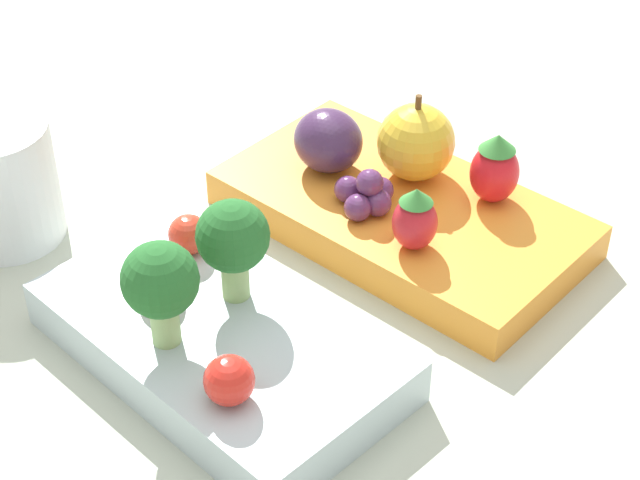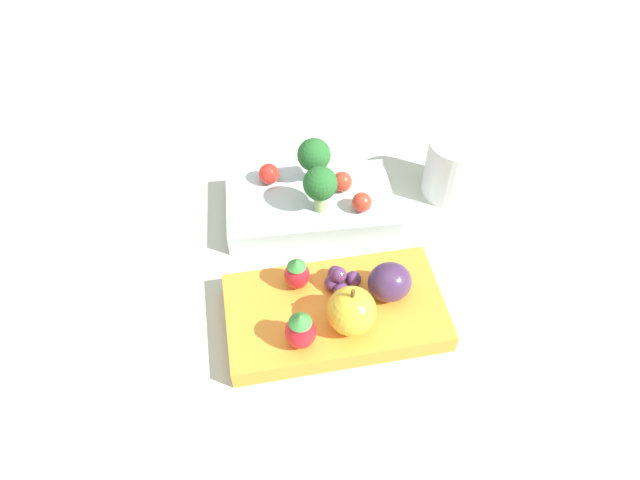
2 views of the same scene
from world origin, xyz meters
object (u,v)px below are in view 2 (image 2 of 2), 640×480
at_px(strawberry_1, 297,273).
at_px(drinking_cup, 453,167).
at_px(bento_box_fruit, 335,312).
at_px(plum, 390,282).
at_px(strawberry_0, 301,330).
at_px(broccoli_floret_1, 320,185).
at_px(cherry_tomato_1, 269,174).
at_px(bento_box_savoury, 307,205).
at_px(apple, 354,310).
at_px(cherry_tomato_2, 342,182).
at_px(grape_cluster, 343,279).
at_px(broccoli_floret_0, 314,156).
at_px(cherry_tomato_0, 362,202).

height_order(strawberry_1, drinking_cup, drinking_cup).
distance_m(bento_box_fruit, plum, 0.06).
xyz_separation_m(strawberry_0, strawberry_1, (0.01, 0.07, -0.00)).
xyz_separation_m(broccoli_floret_1, cherry_tomato_1, (-0.05, 0.06, -0.03)).
xyz_separation_m(plum, drinking_cup, (0.13, 0.15, -0.01)).
relative_size(bento_box_savoury, strawberry_0, 4.56).
distance_m(apple, strawberry_0, 0.05).
distance_m(cherry_tomato_2, drinking_cup, 0.14).
xyz_separation_m(broccoli_floret_1, cherry_tomato_2, (0.03, 0.03, -0.03)).
height_order(broccoli_floret_1, apple, broccoli_floret_1).
height_order(cherry_tomato_1, strawberry_1, strawberry_1).
height_order(bento_box_fruit, grape_cluster, grape_cluster).
bearing_deg(plum, broccoli_floret_1, 106.95).
height_order(cherry_tomato_2, drinking_cup, drinking_cup).
bearing_deg(broccoli_floret_1, bento_box_fruit, -97.01).
bearing_deg(broccoli_floret_0, cherry_tomato_0, -55.27).
bearing_deg(broccoli_floret_1, broccoli_floret_0, 85.06).
bearing_deg(bento_box_fruit, broccoli_floret_0, 83.54).
height_order(bento_box_fruit, strawberry_1, strawberry_1).
relative_size(apple, plum, 1.28).
relative_size(broccoli_floret_1, plum, 1.33).
height_order(cherry_tomato_2, apple, apple).
relative_size(bento_box_fruit, plum, 5.10).
xyz_separation_m(strawberry_0, drinking_cup, (0.23, 0.19, -0.01)).
height_order(broccoli_floret_1, plum, broccoli_floret_1).
bearing_deg(bento_box_savoury, grape_cluster, -86.45).
bearing_deg(broccoli_floret_0, grape_cluster, -92.44).
bearing_deg(bento_box_savoury, bento_box_fruit, -92.04).
xyz_separation_m(broccoli_floret_0, apple, (-0.01, -0.21, -0.02)).
bearing_deg(strawberry_1, cherry_tomato_1, 90.31).
bearing_deg(cherry_tomato_2, cherry_tomato_0, -70.70).
relative_size(bento_box_fruit, strawberry_1, 5.68).
xyz_separation_m(bento_box_fruit, cherry_tomato_2, (0.05, 0.16, 0.03)).
relative_size(broccoli_floret_0, cherry_tomato_0, 2.59).
bearing_deg(grape_cluster, bento_box_fruit, -121.56).
height_order(bento_box_fruit, plum, plum).
height_order(cherry_tomato_0, plum, plum).
distance_m(apple, drinking_cup, 0.25).
bearing_deg(drinking_cup, cherry_tomato_1, 169.96).
distance_m(strawberry_1, plum, 0.09).
height_order(bento_box_fruit, cherry_tomato_2, cherry_tomato_2).
relative_size(cherry_tomato_1, apple, 0.44).
bearing_deg(cherry_tomato_1, bento_box_fruit, -80.36).
height_order(bento_box_fruit, broccoli_floret_1, broccoli_floret_1).
distance_m(apple, plum, 0.05).
distance_m(broccoli_floret_0, broccoli_floret_1, 0.05).
relative_size(bento_box_savoury, cherry_tomato_1, 8.32).
height_order(bento_box_savoury, broccoli_floret_1, broccoli_floret_1).
relative_size(bento_box_fruit, cherry_tomato_1, 9.07).
bearing_deg(cherry_tomato_2, plum, -87.39).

